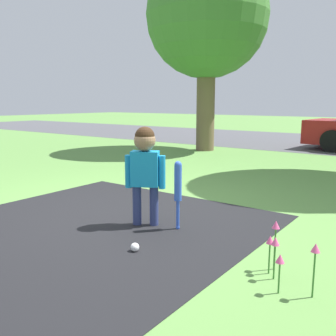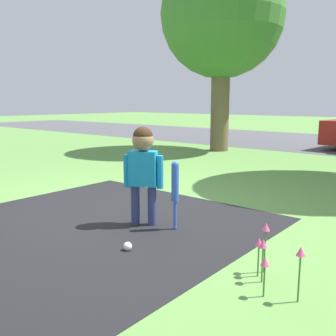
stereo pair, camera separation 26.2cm
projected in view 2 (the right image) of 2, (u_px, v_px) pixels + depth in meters
The scene contains 7 objects.
ground_plane at pixel (125, 209), 4.56m from camera, with size 60.00×60.00×0.00m, color #5B8C42.
child at pixel (143, 162), 3.88m from camera, with size 0.38×0.28×1.04m.
baseball_bat at pixel (175, 186), 3.76m from camera, with size 0.08×0.08×0.71m.
sports_ball at pixel (128, 246), 3.29m from camera, with size 0.08×0.08×0.08m.
fire_hydrant at pixel (217, 135), 9.90m from camera, with size 0.32×0.29×0.84m.
tree_far_lawn at pixel (222, 17), 9.43m from camera, with size 3.13×3.13×5.00m.
flower_bed at pixel (270, 248), 2.63m from camera, with size 0.43×0.40×0.40m.
Camera 2 is at (3.24, -3.03, 1.30)m, focal length 40.00 mm.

